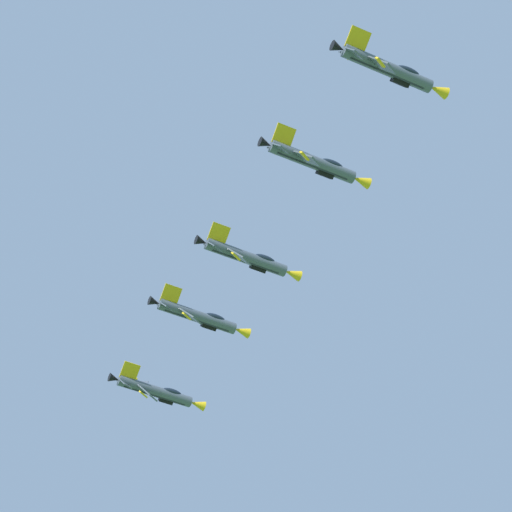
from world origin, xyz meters
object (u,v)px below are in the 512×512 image
(fighter_jet_right_outer, at_px, (389,69))
(fighter_jet_right_wing, at_px, (248,258))
(fighter_jet_left_outer, at_px, (314,163))
(fighter_jet_left_wing, at_px, (199,317))
(fighter_jet_lead, at_px, (157,392))

(fighter_jet_right_outer, bearing_deg, fighter_jet_right_wing, -177.27)
(fighter_jet_right_wing, relative_size, fighter_jet_left_outer, 1.00)
(fighter_jet_left_wing, distance_m, fighter_jet_left_outer, 33.18)
(fighter_jet_left_outer, bearing_deg, fighter_jet_left_wing, -177.70)
(fighter_jet_left_outer, bearing_deg, fighter_jet_lead, -179.38)
(fighter_jet_lead, distance_m, fighter_jet_left_wing, 17.60)
(fighter_jet_lead, distance_m, fighter_jet_right_outer, 67.72)
(fighter_jet_right_outer, bearing_deg, fighter_jet_left_wing, -177.18)
(fighter_jet_lead, height_order, fighter_jet_right_outer, fighter_jet_right_outer)
(fighter_jet_lead, distance_m, fighter_jet_left_outer, 50.72)
(fighter_jet_lead, xyz_separation_m, fighter_jet_right_outer, (20.43, -64.56, -0.11))
(fighter_jet_lead, relative_size, fighter_jet_left_outer, 1.00)
(fighter_jet_left_wing, relative_size, fighter_jet_left_outer, 1.00)
(fighter_jet_left_wing, distance_m, fighter_jet_right_outer, 50.20)
(fighter_jet_left_wing, distance_m, fighter_jet_right_wing, 14.73)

